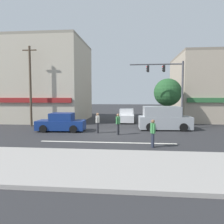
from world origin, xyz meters
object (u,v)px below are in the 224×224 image
(pedestrian_foreground_with_bag, at_px, (153,131))
(sedan_approaching_near, at_px, (61,123))
(utility_pole_near_left, at_px, (30,85))
(sedan_crossing_center, at_px, (127,116))
(pedestrian_far_side, at_px, (98,122))
(street_tree, at_px, (168,93))
(traffic_light_mast, at_px, (172,84))
(van_crossing_rightbound, at_px, (164,119))
(pedestrian_mid_crossing, at_px, (118,123))

(pedestrian_foreground_with_bag, bearing_deg, sedan_approaching_near, 144.68)
(utility_pole_near_left, distance_m, sedan_crossing_center, 10.92)
(utility_pole_near_left, bearing_deg, pedestrian_far_side, -24.47)
(street_tree, bearing_deg, sedan_crossing_center, 155.41)
(traffic_light_mast, xyz_separation_m, pedestrian_foreground_with_bag, (-2.31, -7.54, -3.22))
(pedestrian_far_side, bearing_deg, pedestrian_foreground_with_bag, -48.25)
(street_tree, bearing_deg, van_crossing_rightbound, -103.66)
(sedan_approaching_near, height_order, pedestrian_far_side, pedestrian_far_side)
(street_tree, bearing_deg, utility_pole_near_left, -170.34)
(traffic_light_mast, relative_size, pedestrian_mid_crossing, 3.71)
(pedestrian_mid_crossing, distance_m, pedestrian_far_side, 1.83)
(sedan_approaching_near, bearing_deg, utility_pole_near_left, 146.35)
(sedan_approaching_near, height_order, sedan_crossing_center, same)
(pedestrian_far_side, bearing_deg, street_tree, 41.23)
(street_tree, height_order, utility_pole_near_left, utility_pole_near_left)
(traffic_light_mast, height_order, sedan_approaching_near, traffic_light_mast)
(sedan_approaching_near, xyz_separation_m, pedestrian_far_side, (3.30, -0.66, 0.24))
(sedan_crossing_center, bearing_deg, street_tree, -24.59)
(utility_pole_near_left, relative_size, pedestrian_foreground_with_bag, 4.75)
(street_tree, relative_size, van_crossing_rightbound, 1.03)
(street_tree, height_order, pedestrian_foreground_with_bag, street_tree)
(street_tree, bearing_deg, pedestrian_foreground_with_bag, -103.13)
(pedestrian_foreground_with_bag, bearing_deg, sedan_crossing_center, 99.05)
(van_crossing_rightbound, height_order, pedestrian_foreground_with_bag, van_crossing_rightbound)
(utility_pole_near_left, height_order, sedan_crossing_center, utility_pole_near_left)
(pedestrian_foreground_with_bag, bearing_deg, pedestrian_far_side, 131.75)
(pedestrian_mid_crossing, bearing_deg, utility_pole_near_left, 156.46)
(street_tree, distance_m, van_crossing_rightbound, 4.19)
(sedan_crossing_center, relative_size, pedestrian_mid_crossing, 2.46)
(street_tree, xyz_separation_m, pedestrian_mid_crossing, (-4.74, -6.27, -2.45))
(sedan_crossing_center, bearing_deg, pedestrian_mid_crossing, -92.82)
(pedestrian_far_side, bearing_deg, pedestrian_mid_crossing, -19.45)
(utility_pole_near_left, bearing_deg, sedan_crossing_center, 24.64)
(traffic_light_mast, xyz_separation_m, van_crossing_rightbound, (-0.73, -0.65, -3.17))
(van_crossing_rightbound, height_order, pedestrian_mid_crossing, van_crossing_rightbound)
(street_tree, xyz_separation_m, van_crossing_rightbound, (-0.81, -3.34, -2.39))
(utility_pole_near_left, relative_size, pedestrian_mid_crossing, 4.75)
(street_tree, xyz_separation_m, pedestrian_foreground_with_bag, (-2.39, -10.23, -2.45))
(street_tree, xyz_separation_m, pedestrian_far_side, (-6.46, -5.66, -2.45))
(pedestrian_mid_crossing, bearing_deg, sedan_crossing_center, 87.18)
(sedan_approaching_near, relative_size, van_crossing_rightbound, 0.89)
(pedestrian_foreground_with_bag, xyz_separation_m, pedestrian_mid_crossing, (-2.35, 3.96, -0.00))
(street_tree, height_order, traffic_light_mast, traffic_light_mast)
(sedan_crossing_center, relative_size, van_crossing_rightbound, 0.88)
(sedan_crossing_center, height_order, pedestrian_far_side, pedestrian_far_side)
(street_tree, distance_m, sedan_approaching_near, 11.29)
(pedestrian_foreground_with_bag, height_order, pedestrian_far_side, same)
(pedestrian_foreground_with_bag, xyz_separation_m, pedestrian_far_side, (-4.07, 4.57, -0.00))
(sedan_crossing_center, bearing_deg, utility_pole_near_left, -155.36)
(sedan_crossing_center, height_order, pedestrian_mid_crossing, pedestrian_mid_crossing)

